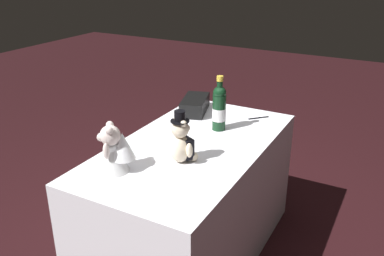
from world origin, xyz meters
TOP-DOWN VIEW (x-y plane):
  - ground_plane at (0.00, 0.00)m, footprint 12.00×12.00m
  - reception_table at (0.00, 0.00)m, footprint 1.44×0.77m
  - teddy_bear_groom at (-0.21, -0.05)m, footprint 0.15×0.15m
  - teddy_bear_bride at (-0.45, 0.19)m, footprint 0.21×0.22m
  - champagne_bottle at (0.27, -0.04)m, footprint 0.08×0.08m
  - signing_pen at (0.56, -0.19)m, footprint 0.11×0.11m
  - gift_case_black at (0.47, 0.24)m, footprint 0.34×0.24m

SIDE VIEW (x-z plane):
  - ground_plane at x=0.00m, z-range 0.00..0.00m
  - reception_table at x=0.00m, z-range 0.00..0.76m
  - signing_pen at x=0.56m, z-range 0.76..0.77m
  - gift_case_black at x=0.47m, z-range 0.76..0.86m
  - teddy_bear_groom at x=-0.21m, z-range 0.73..1.01m
  - teddy_bear_bride at x=-0.45m, z-range 0.74..0.99m
  - champagne_bottle at x=0.27m, z-range 0.73..1.07m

